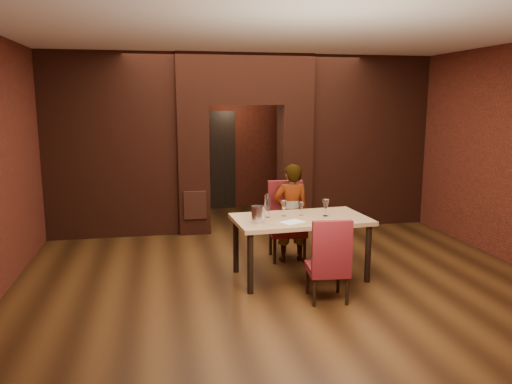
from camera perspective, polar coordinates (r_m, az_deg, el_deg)
floor at (r=7.55m, az=1.39°, el=-7.95°), size 8.00×8.00×0.00m
ceiling at (r=7.21m, az=1.50°, el=16.96°), size 7.00×8.00×0.04m
wall_back at (r=11.13m, az=-3.07°, el=6.38°), size 7.00×0.04×3.20m
wall_front at (r=3.46m, az=16.02°, el=-2.91°), size 7.00×0.04×3.20m
wall_left at (r=7.30m, az=-26.52°, el=3.21°), size 0.04×8.00×3.20m
wall_right at (r=8.67m, az=24.72°, el=4.31°), size 0.04×8.00×3.20m
pillar_left at (r=9.10m, az=-7.20°, el=2.57°), size 0.55×0.55×2.30m
pillar_right at (r=9.42m, az=4.43°, el=2.88°), size 0.55×0.55×2.30m
lintel at (r=9.14m, az=-1.33°, el=12.74°), size 2.45×0.55×0.90m
wing_wall_left at (r=9.06m, az=-16.24°, el=5.07°), size 2.28×0.35×3.20m
wing_wall_right at (r=9.84m, az=12.45°, el=5.63°), size 2.28×0.35×3.20m
vent_panel at (r=8.91m, az=-6.97°, el=-1.51°), size 0.40×0.03×0.50m
rear_door at (r=11.07m, az=-5.05°, el=3.47°), size 0.90×0.08×2.10m
rear_door_frame at (r=11.03m, az=-5.03°, el=3.45°), size 1.02×0.04×2.22m
dining_table at (r=6.82m, az=5.07°, el=-6.32°), size 1.84×1.11×0.83m
chair_far at (r=7.54m, az=3.61°, el=-3.36°), size 0.58×0.58×1.17m
chair_near at (r=6.08m, az=8.16°, el=-7.55°), size 0.51×0.51×1.03m
person_seated at (r=7.42m, az=4.02°, el=-2.40°), size 0.54×0.35×1.47m
wine_glass_a at (r=6.74m, az=3.18°, el=-1.89°), size 0.09×0.09×0.21m
wine_glass_b at (r=6.81m, az=5.23°, el=-1.93°), size 0.07×0.07×0.18m
wine_glass_c at (r=6.81m, az=7.97°, el=-1.79°), size 0.09×0.09×0.23m
tasting_sheet at (r=6.45m, az=4.20°, el=-3.43°), size 0.35×0.31×0.00m
wine_bucket at (r=6.39m, az=0.24°, el=-2.56°), size 0.18×0.18×0.21m
water_bottle at (r=6.67m, az=1.29°, el=-1.53°), size 0.08×0.08×0.32m
potted_plant at (r=7.92m, az=8.09°, el=-5.42°), size 0.46×0.42×0.46m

